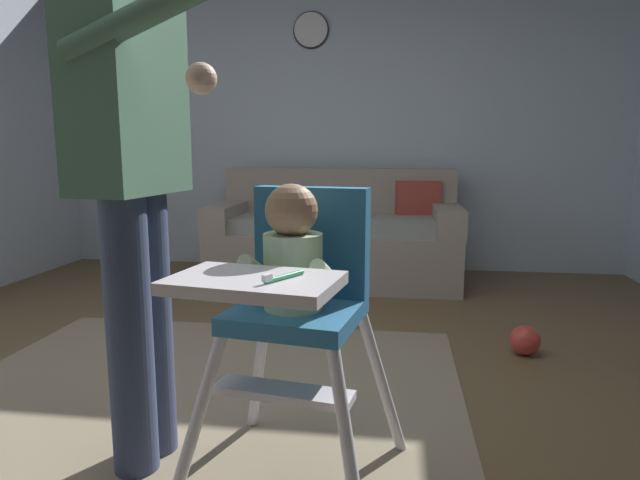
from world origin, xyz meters
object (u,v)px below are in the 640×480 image
Objects in this scene: adult_standing at (134,171)px; wall_clock at (311,30)px; couch at (337,238)px; high_chair at (296,282)px; toy_ball at (525,340)px.

wall_clock reaches higher than adult_standing.
couch is 1.74m from wall_clock.
couch is 1.12× the size of adult_standing.
couch is at bearing -60.24° from wall_clock.
adult_standing is 5.63× the size of wall_clock.
toy_ball is (0.94, 1.20, -0.56)m from high_chair.
adult_standing reaches higher than high_chair.
high_chair is at bearing -0.12° from adult_standing.
wall_clock is (-0.27, 0.48, 1.65)m from couch.
wall_clock is (-1.38, 1.94, 1.90)m from toy_ball.
toy_ball is at bearing 44.30° from adult_standing.
toy_ball is at bearing -54.57° from wall_clock.
high_chair reaches higher than couch.
high_chair is at bearing -127.91° from toy_ball.
adult_standing is at bearing -141.49° from toy_ball.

